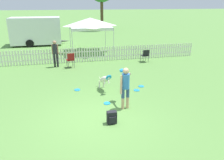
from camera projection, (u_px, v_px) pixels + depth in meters
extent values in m
plane|color=#5B8C42|center=(98.00, 118.00, 7.46)|extent=(240.00, 240.00, 0.00)
cylinder|color=tan|center=(123.00, 103.00, 8.06)|extent=(0.11, 0.11, 0.44)
cylinder|color=#334C7A|center=(123.00, 93.00, 7.92)|extent=(0.12, 0.12, 0.36)
cylinder|color=tan|center=(128.00, 102.00, 8.14)|extent=(0.11, 0.11, 0.44)
cylinder|color=#334C7A|center=(128.00, 93.00, 8.00)|extent=(0.12, 0.12, 0.36)
cylinder|color=#3372BF|center=(126.00, 81.00, 7.81)|extent=(0.33, 0.33, 0.55)
sphere|color=tan|center=(126.00, 71.00, 7.68)|extent=(0.22, 0.22, 0.22)
cylinder|color=tan|center=(121.00, 85.00, 7.71)|extent=(0.14, 0.21, 0.67)
cylinder|color=tan|center=(126.00, 72.00, 8.10)|extent=(0.14, 0.68, 0.14)
cylinder|color=#1E8CD8|center=(123.00, 71.00, 8.42)|extent=(0.26, 0.26, 0.02)
cylinder|color=#1E8CD8|center=(123.00, 71.00, 8.41)|extent=(0.26, 0.26, 0.02)
cylinder|color=#1E8CD8|center=(123.00, 70.00, 8.40)|extent=(0.26, 0.26, 0.02)
ellipsoid|color=beige|center=(104.00, 79.00, 9.68)|extent=(0.45, 0.83, 0.56)
ellipsoid|color=silver|center=(104.00, 80.00, 9.70)|extent=(0.24, 0.44, 0.27)
sphere|color=beige|center=(108.00, 78.00, 9.26)|extent=(0.15, 0.15, 0.15)
cone|color=beige|center=(109.00, 77.00, 9.19)|extent=(0.11, 0.15, 0.12)
cylinder|color=#1E8CD8|center=(109.00, 77.00, 9.19)|extent=(0.28, 0.19, 0.25)
cone|color=beige|center=(109.00, 76.00, 9.28)|extent=(0.05, 0.05, 0.07)
cone|color=beige|center=(107.00, 76.00, 9.24)|extent=(0.05, 0.05, 0.07)
cylinder|color=silver|center=(103.00, 84.00, 10.13)|extent=(0.06, 0.06, 0.36)
cylinder|color=silver|center=(99.00, 84.00, 10.04)|extent=(0.06, 0.06, 0.36)
cylinder|color=silver|center=(108.00, 80.00, 9.52)|extent=(0.09, 0.18, 0.28)
cylinder|color=silver|center=(104.00, 81.00, 9.44)|extent=(0.09, 0.18, 0.28)
cone|color=beige|center=(100.00, 78.00, 10.14)|extent=(0.14, 0.36, 0.24)
cylinder|color=#1E8CD8|center=(77.00, 90.00, 9.87)|extent=(0.26, 0.26, 0.02)
cylinder|color=#1E8CD8|center=(141.00, 86.00, 10.28)|extent=(0.26, 0.26, 0.02)
cylinder|color=#1E8CD8|center=(137.00, 90.00, 9.82)|extent=(0.26, 0.26, 0.02)
cylinder|color=#1E8CD8|center=(107.00, 103.00, 8.55)|extent=(0.26, 0.26, 0.02)
cube|color=black|center=(112.00, 117.00, 7.10)|extent=(0.32, 0.18, 0.42)
cube|color=black|center=(113.00, 120.00, 7.01)|extent=(0.22, 0.04, 0.21)
cube|color=silver|center=(78.00, 58.00, 14.41)|extent=(16.66, 0.04, 0.06)
cube|color=silver|center=(78.00, 52.00, 14.27)|extent=(16.66, 0.04, 0.06)
cube|color=silver|center=(1.00, 59.00, 13.34)|extent=(0.09, 0.02, 0.95)
cube|color=silver|center=(4.00, 59.00, 13.38)|extent=(0.09, 0.02, 0.95)
cube|color=silver|center=(7.00, 59.00, 13.41)|extent=(0.09, 0.02, 0.95)
cube|color=silver|center=(10.00, 59.00, 13.45)|extent=(0.09, 0.02, 0.95)
cube|color=silver|center=(13.00, 58.00, 13.49)|extent=(0.09, 0.02, 0.95)
cube|color=silver|center=(16.00, 58.00, 13.52)|extent=(0.09, 0.02, 0.95)
cube|color=silver|center=(19.00, 58.00, 13.56)|extent=(0.09, 0.02, 0.95)
cube|color=silver|center=(22.00, 58.00, 13.60)|extent=(0.09, 0.02, 0.95)
cube|color=silver|center=(25.00, 58.00, 13.63)|extent=(0.09, 0.02, 0.95)
cube|color=silver|center=(28.00, 58.00, 13.67)|extent=(0.09, 0.02, 0.95)
cube|color=silver|center=(31.00, 58.00, 13.71)|extent=(0.09, 0.02, 0.95)
cube|color=silver|center=(33.00, 57.00, 13.74)|extent=(0.09, 0.02, 0.95)
cube|color=silver|center=(36.00, 57.00, 13.78)|extent=(0.09, 0.02, 0.95)
cube|color=silver|center=(39.00, 57.00, 13.81)|extent=(0.09, 0.02, 0.95)
cube|color=silver|center=(42.00, 57.00, 13.85)|extent=(0.09, 0.02, 0.95)
cube|color=silver|center=(45.00, 57.00, 13.89)|extent=(0.09, 0.02, 0.95)
cube|color=silver|center=(47.00, 57.00, 13.92)|extent=(0.09, 0.02, 0.95)
cube|color=silver|center=(50.00, 57.00, 13.96)|extent=(0.09, 0.02, 0.95)
cube|color=silver|center=(53.00, 56.00, 14.00)|extent=(0.09, 0.02, 0.95)
cube|color=silver|center=(56.00, 56.00, 14.03)|extent=(0.09, 0.02, 0.95)
cube|color=silver|center=(58.00, 56.00, 14.07)|extent=(0.09, 0.02, 0.95)
cube|color=silver|center=(61.00, 56.00, 14.11)|extent=(0.09, 0.02, 0.95)
cube|color=silver|center=(64.00, 56.00, 14.14)|extent=(0.09, 0.02, 0.95)
cube|color=silver|center=(66.00, 56.00, 14.18)|extent=(0.09, 0.02, 0.95)
cube|color=silver|center=(69.00, 56.00, 14.22)|extent=(0.09, 0.02, 0.95)
cube|color=silver|center=(72.00, 55.00, 14.25)|extent=(0.09, 0.02, 0.95)
cube|color=silver|center=(74.00, 55.00, 14.29)|extent=(0.09, 0.02, 0.95)
cube|color=silver|center=(77.00, 55.00, 14.32)|extent=(0.09, 0.02, 0.95)
cube|color=silver|center=(80.00, 55.00, 14.36)|extent=(0.09, 0.02, 0.95)
cube|color=silver|center=(82.00, 55.00, 14.40)|extent=(0.09, 0.02, 0.95)
cube|color=silver|center=(85.00, 55.00, 14.43)|extent=(0.09, 0.02, 0.95)
cube|color=silver|center=(87.00, 55.00, 14.47)|extent=(0.09, 0.02, 0.95)
cube|color=silver|center=(90.00, 55.00, 14.51)|extent=(0.09, 0.02, 0.95)
cube|color=silver|center=(92.00, 54.00, 14.54)|extent=(0.09, 0.02, 0.95)
cube|color=silver|center=(95.00, 54.00, 14.58)|extent=(0.09, 0.02, 0.95)
cube|color=silver|center=(97.00, 54.00, 14.62)|extent=(0.09, 0.02, 0.95)
cube|color=silver|center=(100.00, 54.00, 14.65)|extent=(0.09, 0.02, 0.95)
cube|color=silver|center=(102.00, 54.00, 14.69)|extent=(0.09, 0.02, 0.95)
cube|color=silver|center=(105.00, 54.00, 14.72)|extent=(0.09, 0.02, 0.95)
cube|color=silver|center=(107.00, 54.00, 14.76)|extent=(0.09, 0.02, 0.95)
cube|color=silver|center=(110.00, 53.00, 14.80)|extent=(0.09, 0.02, 0.95)
cube|color=silver|center=(112.00, 53.00, 14.83)|extent=(0.09, 0.02, 0.95)
cube|color=silver|center=(115.00, 53.00, 14.87)|extent=(0.09, 0.02, 0.95)
cube|color=silver|center=(117.00, 53.00, 14.91)|extent=(0.09, 0.02, 0.95)
cube|color=silver|center=(119.00, 53.00, 14.94)|extent=(0.09, 0.02, 0.95)
cube|color=silver|center=(122.00, 53.00, 14.98)|extent=(0.09, 0.02, 0.95)
cube|color=silver|center=(124.00, 53.00, 15.02)|extent=(0.09, 0.02, 0.95)
cube|color=silver|center=(127.00, 53.00, 15.05)|extent=(0.09, 0.02, 0.95)
cube|color=silver|center=(129.00, 53.00, 15.09)|extent=(0.09, 0.02, 0.95)
cube|color=silver|center=(131.00, 52.00, 15.12)|extent=(0.09, 0.02, 0.95)
cube|color=silver|center=(134.00, 52.00, 15.16)|extent=(0.09, 0.02, 0.95)
cube|color=silver|center=(136.00, 52.00, 15.20)|extent=(0.09, 0.02, 0.95)
cube|color=silver|center=(138.00, 52.00, 15.23)|extent=(0.09, 0.02, 0.95)
cube|color=silver|center=(140.00, 52.00, 15.27)|extent=(0.09, 0.02, 0.95)
cube|color=silver|center=(143.00, 52.00, 15.31)|extent=(0.09, 0.02, 0.95)
cube|color=silver|center=(145.00, 52.00, 15.34)|extent=(0.09, 0.02, 0.95)
cube|color=silver|center=(147.00, 52.00, 15.38)|extent=(0.09, 0.02, 0.95)
cube|color=silver|center=(150.00, 51.00, 15.42)|extent=(0.09, 0.02, 0.95)
cube|color=silver|center=(152.00, 51.00, 15.45)|extent=(0.09, 0.02, 0.95)
cube|color=silver|center=(154.00, 51.00, 15.49)|extent=(0.09, 0.02, 0.95)
cube|color=silver|center=(156.00, 51.00, 15.52)|extent=(0.09, 0.02, 0.95)
cube|color=silver|center=(158.00, 51.00, 15.56)|extent=(0.09, 0.02, 0.95)
cube|color=silver|center=(161.00, 51.00, 15.60)|extent=(0.09, 0.02, 0.95)
cube|color=silver|center=(163.00, 51.00, 15.63)|extent=(0.09, 0.02, 0.95)
cube|color=silver|center=(165.00, 51.00, 15.67)|extent=(0.09, 0.02, 0.95)
cube|color=silver|center=(167.00, 51.00, 15.71)|extent=(0.09, 0.02, 0.95)
cube|color=silver|center=(169.00, 50.00, 15.74)|extent=(0.09, 0.02, 0.95)
cube|color=silver|center=(172.00, 50.00, 15.78)|extent=(0.09, 0.02, 0.95)
cube|color=silver|center=(174.00, 50.00, 15.82)|extent=(0.09, 0.02, 0.95)
cube|color=silver|center=(176.00, 50.00, 15.85)|extent=(0.09, 0.02, 0.95)
cube|color=silver|center=(178.00, 50.00, 15.89)|extent=(0.09, 0.02, 0.95)
cube|color=silver|center=(180.00, 50.00, 15.92)|extent=(0.09, 0.02, 0.95)
cube|color=silver|center=(182.00, 50.00, 15.96)|extent=(0.09, 0.02, 0.95)
cube|color=silver|center=(184.00, 50.00, 16.00)|extent=(0.09, 0.02, 0.95)
cube|color=silver|center=(186.00, 50.00, 16.03)|extent=(0.09, 0.02, 0.95)
cube|color=silver|center=(188.00, 49.00, 16.07)|extent=(0.09, 0.02, 0.95)
cube|color=silver|center=(190.00, 49.00, 16.11)|extent=(0.09, 0.02, 0.95)
cylinder|color=#333338|center=(73.00, 63.00, 13.45)|extent=(0.02, 0.02, 0.47)
cylinder|color=#333338|center=(67.00, 63.00, 13.31)|extent=(0.02, 0.02, 0.47)
cylinder|color=#333338|center=(74.00, 64.00, 13.14)|extent=(0.02, 0.02, 0.47)
cylinder|color=#333338|center=(68.00, 65.00, 13.00)|extent=(0.02, 0.02, 0.47)
cube|color=maroon|center=(70.00, 60.00, 13.15)|extent=(0.50, 0.50, 0.03)
cube|color=maroon|center=(71.00, 57.00, 12.91)|extent=(0.43, 0.17, 0.44)
cylinder|color=#333338|center=(146.00, 58.00, 14.72)|extent=(0.02, 0.02, 0.43)
cylinder|color=#333338|center=(141.00, 58.00, 14.61)|extent=(0.02, 0.02, 0.43)
cylinder|color=#333338|center=(148.00, 59.00, 14.38)|extent=(0.02, 0.02, 0.43)
cylinder|color=#333338|center=(143.00, 60.00, 14.27)|extent=(0.02, 0.02, 0.43)
cube|color=black|center=(145.00, 55.00, 14.42)|extent=(0.48, 0.48, 0.03)
cube|color=black|center=(146.00, 53.00, 14.18)|extent=(0.45, 0.13, 0.41)
cylinder|color=silver|center=(72.00, 43.00, 15.39)|extent=(0.04, 0.04, 2.03)
cylinder|color=silver|center=(114.00, 42.00, 16.03)|extent=(0.04, 0.04, 2.03)
cylinder|color=silver|center=(70.00, 37.00, 18.15)|extent=(0.04, 0.04, 2.03)
cylinder|color=silver|center=(106.00, 36.00, 18.79)|extent=(0.04, 0.04, 2.03)
cube|color=white|center=(90.00, 27.00, 16.78)|extent=(3.01, 3.01, 0.20)
pyramid|color=white|center=(90.00, 22.00, 16.64)|extent=(3.01, 3.01, 0.62)
cylinder|color=black|center=(57.00, 60.00, 13.27)|extent=(0.11, 0.11, 0.82)
cylinder|color=black|center=(55.00, 60.00, 13.29)|extent=(0.11, 0.11, 0.82)
cylinder|color=#26262D|center=(55.00, 49.00, 13.05)|extent=(0.27, 0.27, 0.57)
sphere|color=tan|center=(54.00, 42.00, 12.91)|extent=(0.23, 0.23, 0.23)
cylinder|color=tan|center=(58.00, 49.00, 13.04)|extent=(0.08, 0.08, 0.58)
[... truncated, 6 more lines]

